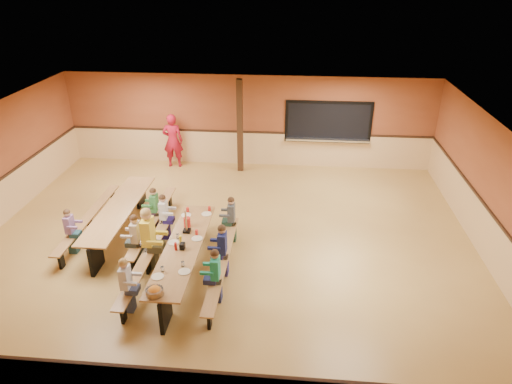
{
  "coord_description": "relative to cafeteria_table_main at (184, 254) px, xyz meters",
  "views": [
    {
      "loc": [
        1.55,
        -9.32,
        6.07
      ],
      "look_at": [
        0.66,
        0.52,
        1.15
      ],
      "focal_mm": 32.0,
      "sensor_mm": 36.0,
      "label": 1
    }
  ],
  "objects": [
    {
      "name": "standing_woman",
      "position": [
        -1.73,
        5.9,
        0.38
      ],
      "size": [
        0.69,
        0.48,
        1.8
      ],
      "primitive_type": "imported",
      "rotation": [
        0.0,
        0.0,
        3.21
      ],
      "color": "#A41228",
      "rests_on": "ground"
    },
    {
      "name": "chip_bowl",
      "position": [
        -0.14,
        -1.62,
        0.29
      ],
      "size": [
        0.32,
        0.32,
        0.15
      ],
      "primitive_type": null,
      "color": "orange",
      "rests_on": "cafeteria_table_main"
    },
    {
      "name": "structural_post",
      "position": [
        0.52,
        5.75,
        0.97
      ],
      "size": [
        0.18,
        0.18,
        3.0
      ],
      "primitive_type": "cube",
      "color": "black",
      "rests_on": "ground"
    },
    {
      "name": "seated_child_green_sec",
      "position": [
        -1.16,
        1.78,
        0.06
      ],
      "size": [
        0.35,
        0.28,
        1.17
      ],
      "primitive_type": null,
      "color": "#33773B",
      "rests_on": "ground"
    },
    {
      "name": "cafeteria_table_main",
      "position": [
        0.0,
        0.0,
        0.0
      ],
      "size": [
        1.91,
        3.7,
        0.74
      ],
      "color": "#9A6C3D",
      "rests_on": "ground"
    },
    {
      "name": "seated_child_tan_sec",
      "position": [
        -1.16,
        0.37,
        0.08
      ],
      "size": [
        0.37,
        0.3,
        1.21
      ],
      "primitive_type": null,
      "color": "#B8A795",
      "rests_on": "ground"
    },
    {
      "name": "seated_child_grey_left",
      "position": [
        -0.83,
        1.44,
        0.06
      ],
      "size": [
        0.35,
        0.29,
        1.17
      ],
      "primitive_type": null,
      "color": "silver",
      "rests_on": "ground"
    },
    {
      "name": "table_paddle",
      "position": [
        -0.05,
        0.56,
        0.35
      ],
      "size": [
        0.16,
        0.16,
        0.56
      ],
      "color": "black",
      "rests_on": "cafeteria_table_main"
    },
    {
      "name": "punch_pitcher",
      "position": [
        -0.1,
        0.81,
        0.32
      ],
      "size": [
        0.16,
        0.16,
        0.22
      ],
      "primitive_type": "cylinder",
      "color": "red",
      "rests_on": "cafeteria_table_main"
    },
    {
      "name": "napkin_dispenser",
      "position": [
        0.01,
        -0.11,
        0.28
      ],
      "size": [
        0.1,
        0.14,
        0.13
      ],
      "primitive_type": "cube",
      "color": "black",
      "rests_on": "cafeteria_table_main"
    },
    {
      "name": "condiment_mustard",
      "position": [
        -0.08,
        0.12,
        0.3
      ],
      "size": [
        0.06,
        0.06,
        0.17
      ],
      "primitive_type": "cylinder",
      "color": "yellow",
      "rests_on": "cafeteria_table_main"
    },
    {
      "name": "seated_adult_yellow",
      "position": [
        -0.83,
        0.24,
        0.2
      ],
      "size": [
        0.48,
        0.39,
        1.44
      ],
      "primitive_type": null,
      "color": "yellow",
      "rests_on": "ground"
    },
    {
      "name": "cafeteria_table_second",
      "position": [
        -1.98,
        1.56,
        0.0
      ],
      "size": [
        1.91,
        3.7,
        0.74
      ],
      "color": "#9A6C3D",
      "rests_on": "ground"
    },
    {
      "name": "seated_child_teal_right",
      "position": [
        0.83,
        -0.78,
        0.07
      ],
      "size": [
        0.36,
        0.29,
        1.18
      ],
      "primitive_type": null,
      "color": "#209879",
      "rests_on": "ground"
    },
    {
      "name": "place_settings",
      "position": [
        0.0,
        0.0,
        0.27
      ],
      "size": [
        0.65,
        3.3,
        0.11
      ],
      "primitive_type": null,
      "color": "beige",
      "rests_on": "cafeteria_table_main"
    },
    {
      "name": "room_envelope",
      "position": [
        0.72,
        1.35,
        0.16
      ],
      "size": [
        12.04,
        10.04,
        3.02
      ],
      "color": "brown",
      "rests_on": "ground"
    },
    {
      "name": "seated_child_purple_sec",
      "position": [
        -2.81,
        0.62,
        0.04
      ],
      "size": [
        0.33,
        0.27,
        1.12
      ],
      "primitive_type": null,
      "color": "slate",
      "rests_on": "ground"
    },
    {
      "name": "condiment_ketchup",
      "position": [
        -0.12,
        -0.16,
        0.3
      ],
      "size": [
        0.06,
        0.06,
        0.17
      ],
      "primitive_type": "cylinder",
      "color": "#B2140F",
      "rests_on": "cafeteria_table_main"
    },
    {
      "name": "seated_child_white_left",
      "position": [
        -0.83,
        -1.22,
        0.06
      ],
      "size": [
        0.35,
        0.29,
        1.18
      ],
      "primitive_type": null,
      "color": "silver",
      "rests_on": "ground"
    },
    {
      "name": "seated_child_navy_right",
      "position": [
        0.83,
        0.09,
        0.08
      ],
      "size": [
        0.37,
        0.31,
        1.22
      ],
      "primitive_type": null,
      "color": "navy",
      "rests_on": "ground"
    },
    {
      "name": "ground",
      "position": [
        0.72,
        1.35,
        -0.53
      ],
      "size": [
        12.0,
        12.0,
        0.0
      ],
      "primitive_type": "plane",
      "color": "#A17B3D",
      "rests_on": "ground"
    },
    {
      "name": "seated_child_char_right",
      "position": [
        0.83,
        1.47,
        0.06
      ],
      "size": [
        0.35,
        0.28,
        1.17
      ],
      "primitive_type": null,
      "color": "#454B4F",
      "rests_on": "ground"
    },
    {
      "name": "kitchen_pass_through",
      "position": [
        3.32,
        6.31,
        0.96
      ],
      "size": [
        2.78,
        0.28,
        1.38
      ],
      "color": "black",
      "rests_on": "ground"
    }
  ]
}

